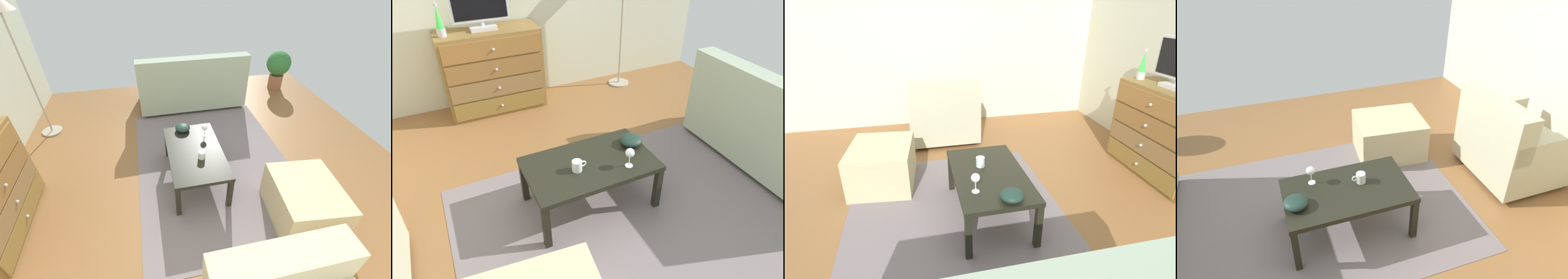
{
  "view_description": "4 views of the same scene",
  "coord_description": "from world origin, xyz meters",
  "views": [
    {
      "loc": [
        -2.01,
        0.51,
        2.18
      ],
      "look_at": [
        -0.22,
        0.13,
        0.76
      ],
      "focal_mm": 22.62,
      "sensor_mm": 36.0,
      "label": 1
    },
    {
      "loc": [
        -0.89,
        -1.74,
        2.04
      ],
      "look_at": [
        -0.11,
        -0.13,
        0.81
      ],
      "focal_mm": 31.07,
      "sensor_mm": 36.0,
      "label": 2
    },
    {
      "loc": [
        2.17,
        -0.48,
        1.75
      ],
      "look_at": [
        -0.04,
        0.02,
        0.72
      ],
      "focal_mm": 28.19,
      "sensor_mm": 36.0,
      "label": 3
    },
    {
      "loc": [
        0.52,
        2.1,
        2.21
      ],
      "look_at": [
        -0.23,
        -0.0,
        0.78
      ],
      "focal_mm": 31.58,
      "sensor_mm": 36.0,
      "label": 4
    }
  ],
  "objects": [
    {
      "name": "coffee_table",
      "position": [
        0.01,
        0.09,
        0.37
      ],
      "size": [
        0.99,
        0.6,
        0.42
      ],
      "color": "black",
      "rests_on": "ground_plane"
    },
    {
      "name": "lava_lamp",
      "position": [
        -0.73,
        2.0,
        1.09
      ],
      "size": [
        0.09,
        0.09,
        0.33
      ],
      "color": "#B7B7BC",
      "rests_on": "dresser"
    },
    {
      "name": "ground_plane",
      "position": [
        0.0,
        0.0,
        -0.03
      ],
      "size": [
        5.42,
        5.19,
        0.05
      ],
      "primitive_type": "cube",
      "color": "brown"
    },
    {
      "name": "bowl_decorative",
      "position": [
        0.42,
        0.15,
        0.46
      ],
      "size": [
        0.18,
        0.18,
        0.08
      ],
      "primitive_type": "ellipsoid",
      "color": "#192E27",
      "rests_on": "coffee_table"
    },
    {
      "name": "wine_glass",
      "position": [
        0.26,
        -0.08,
        0.54
      ],
      "size": [
        0.07,
        0.07,
        0.16
      ],
      "color": "silver",
      "rests_on": "coffee_table"
    },
    {
      "name": "dresser",
      "position": [
        -0.28,
        2.04,
        0.47
      ],
      "size": [
        1.1,
        0.49,
        0.95
      ],
      "color": "olive",
      "rests_on": "ground_plane"
    },
    {
      "name": "wall_plain_left",
      "position": [
        -2.47,
        0.0,
        1.38
      ],
      "size": [
        0.12,
        5.19,
        2.75
      ],
      "primitive_type": "cube",
      "color": "beige",
      "rests_on": "ground_plane"
    },
    {
      "name": "mug",
      "position": [
        -0.11,
        0.04,
        0.47
      ],
      "size": [
        0.11,
        0.08,
        0.08
      ],
      "color": "silver",
      "rests_on": "coffee_table"
    },
    {
      "name": "armchair",
      "position": [
        -1.7,
        -0.11,
        0.35
      ],
      "size": [
        0.8,
        0.88,
        0.87
      ],
      "color": "#332319",
      "rests_on": "ground_plane"
    },
    {
      "name": "ottoman",
      "position": [
        -0.72,
        -0.85,
        0.22
      ],
      "size": [
        0.76,
        0.67,
        0.43
      ],
      "primitive_type": "cube",
      "rotation": [
        0.0,
        0.0,
        -0.1
      ],
      "color": "#C5B58A",
      "rests_on": "ground_plane"
    },
    {
      "name": "area_rug",
      "position": [
        0.2,
        -0.2,
        0.0
      ],
      "size": [
        2.6,
        1.9,
        0.01
      ],
      "primitive_type": "cube",
      "color": "slate",
      "rests_on": "ground_plane"
    }
  ]
}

